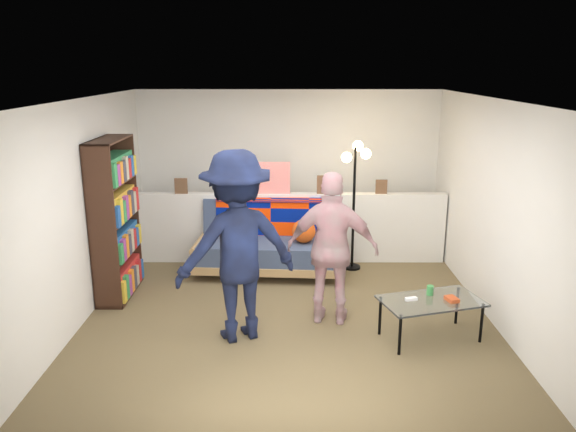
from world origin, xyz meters
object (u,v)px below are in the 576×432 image
object	(u,v)px
coffee_table	(432,302)
bookshelf	(115,224)
floor_lamp	(355,180)
person_right	(332,249)
futon_sofa	(271,243)
person_left	(237,247)

from	to	relation	value
coffee_table	bookshelf	bearing A→B (deg)	161.91
floor_lamp	person_right	distance (m)	1.80
futon_sofa	person_right	xyz separation A→B (m)	(0.72, -1.55, 0.44)
floor_lamp	person_right	bearing A→B (deg)	-104.07
bookshelf	person_left	distance (m)	1.92
person_left	person_right	bearing A→B (deg)	175.53
person_right	coffee_table	bearing A→B (deg)	167.77
coffee_table	floor_lamp	size ratio (longest dim) A/B	0.64
coffee_table	person_left	bearing A→B (deg)	178.45
person_right	person_left	bearing A→B (deg)	29.05
futon_sofa	floor_lamp	distance (m)	1.43
floor_lamp	person_right	xyz separation A→B (m)	(-0.43, -1.70, -0.41)
person_right	floor_lamp	bearing A→B (deg)	-94.36
coffee_table	person_right	xyz separation A→B (m)	(-1.00, 0.40, 0.44)
floor_lamp	person_left	bearing A→B (deg)	-124.70
bookshelf	coffee_table	xyz separation A→B (m)	(3.56, -1.16, -0.50)
coffee_table	person_right	distance (m)	1.16
bookshelf	coffee_table	distance (m)	3.77
person_left	bookshelf	bearing A→B (deg)	-59.04
futon_sofa	coffee_table	bearing A→B (deg)	-48.78
person_left	floor_lamp	bearing A→B (deg)	-148.50
futon_sofa	person_right	distance (m)	1.77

